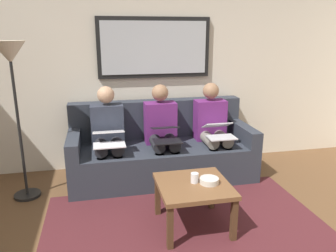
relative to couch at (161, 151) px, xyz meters
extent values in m
cube|color=beige|center=(0.00, -0.48, 0.99)|extent=(6.00, 0.12, 2.60)
cube|color=#4C1E23|center=(0.00, 1.27, -0.31)|extent=(2.60, 1.80, 0.01)
cube|color=#2D333D|center=(0.00, 0.07, -0.10)|extent=(2.20, 0.90, 0.42)
cube|color=#2D333D|center=(0.00, -0.28, 0.35)|extent=(2.20, 0.20, 0.48)
cube|color=#2D333D|center=(-1.03, 0.07, 0.21)|extent=(0.14, 0.90, 0.20)
cube|color=#2D333D|center=(1.03, 0.07, 0.21)|extent=(0.14, 0.90, 0.20)
cube|color=black|center=(0.00, -0.39, 1.24)|extent=(1.43, 0.04, 0.75)
cube|color=#B2B7BC|center=(0.00, -0.37, 1.24)|extent=(1.33, 0.01, 0.65)
cube|color=brown|center=(-0.06, 1.22, 0.10)|extent=(0.64, 0.64, 0.04)
cube|color=#4C331E|center=(-0.34, 1.50, -0.12)|extent=(0.05, 0.05, 0.39)
cube|color=#4C331E|center=(0.22, 1.50, -0.12)|extent=(0.05, 0.05, 0.39)
cube|color=#4C331E|center=(-0.34, 0.94, -0.12)|extent=(0.05, 0.05, 0.39)
cube|color=#4C331E|center=(0.22, 0.94, -0.12)|extent=(0.05, 0.05, 0.39)
cylinder|color=silver|center=(-0.08, 1.20, 0.16)|extent=(0.07, 0.07, 0.09)
cylinder|color=beige|center=(-0.20, 1.24, 0.14)|extent=(0.17, 0.17, 0.05)
cube|color=#66236B|center=(-0.64, -0.03, 0.36)|extent=(0.38, 0.22, 0.50)
sphere|color=#997051|center=(-0.64, -0.03, 0.73)|extent=(0.20, 0.20, 0.20)
cylinder|color=gray|center=(-0.73, 0.18, 0.18)|extent=(0.14, 0.42, 0.14)
cylinder|color=gray|center=(-0.55, 0.18, 0.18)|extent=(0.14, 0.42, 0.14)
cylinder|color=gray|center=(-0.73, 0.39, -0.10)|extent=(0.11, 0.11, 0.42)
cylinder|color=gray|center=(-0.55, 0.39, -0.10)|extent=(0.11, 0.11, 0.42)
cube|color=silver|center=(-0.64, 0.39, 0.25)|extent=(0.32, 0.22, 0.01)
cube|color=silver|center=(-0.64, 0.23, 0.36)|extent=(0.32, 0.20, 0.10)
cube|color=#A5C6EA|center=(-0.64, 0.24, 0.36)|extent=(0.29, 0.18, 0.08)
cube|color=#66236B|center=(0.00, -0.03, 0.36)|extent=(0.38, 0.22, 0.50)
sphere|color=#997051|center=(0.00, -0.03, 0.73)|extent=(0.20, 0.20, 0.20)
cylinder|color=#232328|center=(-0.09, 0.18, 0.18)|extent=(0.14, 0.42, 0.14)
cylinder|color=#232328|center=(0.09, 0.18, 0.18)|extent=(0.14, 0.42, 0.14)
cylinder|color=#232328|center=(-0.09, 0.39, -0.10)|extent=(0.11, 0.11, 0.42)
cylinder|color=#232328|center=(0.09, 0.39, -0.10)|extent=(0.11, 0.11, 0.42)
cube|color=black|center=(0.00, 0.39, 0.25)|extent=(0.31, 0.23, 0.01)
cube|color=black|center=(0.00, 0.25, 0.37)|extent=(0.31, 0.23, 0.06)
cube|color=#A5C6EA|center=(0.00, 0.25, 0.38)|extent=(0.27, 0.20, 0.05)
cube|color=#2D3342|center=(0.64, -0.03, 0.36)|extent=(0.38, 0.22, 0.50)
sphere|color=tan|center=(0.64, -0.03, 0.73)|extent=(0.20, 0.20, 0.20)
cylinder|color=#232328|center=(0.55, 0.18, 0.18)|extent=(0.14, 0.42, 0.14)
cylinder|color=#232328|center=(0.73, 0.18, 0.18)|extent=(0.14, 0.42, 0.14)
cylinder|color=#232328|center=(0.55, 0.39, -0.10)|extent=(0.11, 0.11, 0.42)
cylinder|color=#232328|center=(0.73, 0.39, -0.10)|extent=(0.11, 0.11, 0.42)
cube|color=white|center=(0.64, 0.39, 0.25)|extent=(0.34, 0.21, 0.01)
cube|color=white|center=(0.64, 0.26, 0.36)|extent=(0.34, 0.21, 0.06)
cube|color=#A5C6EA|center=(0.64, 0.26, 0.37)|extent=(0.31, 0.18, 0.04)
cylinder|color=black|center=(1.55, 0.27, -0.30)|extent=(0.28, 0.28, 0.03)
cylinder|color=black|center=(1.55, 0.27, 0.44)|extent=(0.03, 0.03, 1.50)
cone|color=beige|center=(1.55, 0.27, 1.24)|extent=(0.32, 0.32, 0.22)
camera|label=1|loc=(0.74, 3.82, 1.42)|focal=35.42mm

